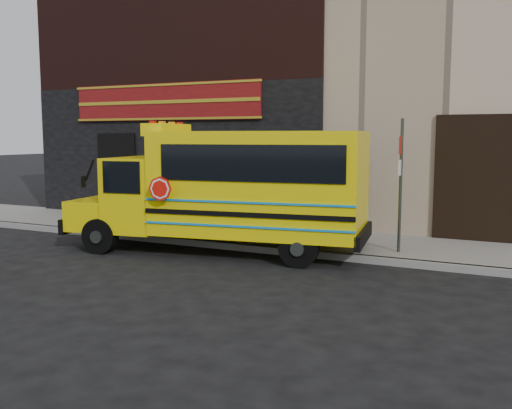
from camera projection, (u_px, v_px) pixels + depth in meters
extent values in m
plane|color=black|center=(222.00, 280.00, 10.51)|extent=(120.00, 120.00, 0.00)
cube|color=gray|center=(279.00, 251.00, 12.83)|extent=(40.00, 0.20, 0.15)
cube|color=slate|center=(303.00, 240.00, 14.17)|extent=(40.00, 3.00, 0.15)
cube|color=#BFA88F|center=(374.00, 31.00, 19.14)|extent=(20.00, 10.00, 12.00)
cube|color=black|center=(168.00, 152.00, 17.38)|extent=(10.00, 0.30, 4.00)
cube|color=black|center=(165.00, 34.00, 16.96)|extent=(10.00, 0.28, 3.00)
cube|color=#5D0D0F|center=(163.00, 102.00, 17.05)|extent=(6.50, 0.12, 1.10)
cube|color=black|center=(118.00, 175.00, 18.12)|extent=(1.30, 0.10, 2.50)
cube|color=black|center=(217.00, 179.00, 16.56)|extent=(1.30, 0.10, 2.50)
cylinder|color=black|center=(100.00, 236.00, 12.86)|extent=(0.83, 0.40, 0.80)
cylinder|color=black|center=(141.00, 224.00, 14.66)|extent=(0.83, 0.40, 0.80)
cylinder|color=black|center=(299.00, 248.00, 11.51)|extent=(0.83, 0.40, 0.80)
cylinder|color=black|center=(317.00, 233.00, 13.31)|extent=(0.83, 0.40, 0.80)
cube|color=yellow|center=(105.00, 212.00, 13.85)|extent=(1.29, 2.13, 0.70)
cube|color=black|center=(86.00, 221.00, 14.04)|extent=(0.43, 2.04, 0.35)
cube|color=yellow|center=(145.00, 193.00, 13.46)|extent=(1.50, 2.26, 1.70)
cube|color=black|center=(123.00, 176.00, 13.58)|extent=(0.33, 1.79, 0.90)
cube|color=yellow|center=(261.00, 183.00, 12.58)|extent=(4.78, 2.85, 2.25)
cube|color=black|center=(364.00, 236.00, 12.04)|extent=(0.45, 2.19, 0.30)
cube|color=black|center=(249.00, 163.00, 11.44)|extent=(3.86, 0.63, 0.75)
cube|color=yellow|center=(167.00, 130.00, 13.11)|extent=(0.73, 1.66, 0.28)
cylinder|color=red|center=(160.00, 189.00, 11.89)|extent=(0.52, 0.11, 0.52)
cylinder|color=#363D38|center=(400.00, 190.00, 12.17)|extent=(0.07, 0.07, 3.01)
cube|color=#AD2013|center=(401.00, 145.00, 11.99)|extent=(0.03, 0.26, 0.38)
cube|color=white|center=(400.00, 168.00, 12.05)|extent=(0.03, 0.26, 0.33)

